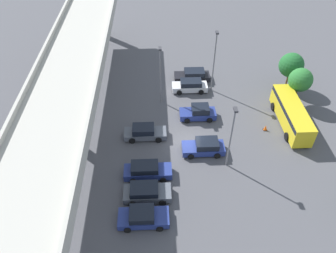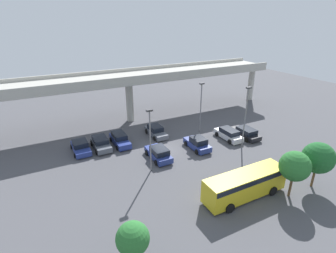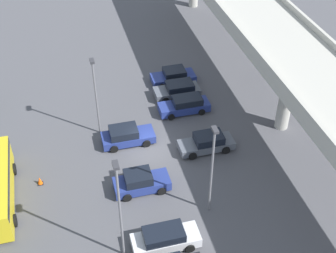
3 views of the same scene
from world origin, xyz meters
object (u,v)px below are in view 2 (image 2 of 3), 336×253
at_px(parked_car_2, 120,139).
at_px(parked_car_4, 156,131).
at_px(shuttle_bus, 245,183).
at_px(tree_front_left, 133,239).
at_px(parked_car_6, 229,134).
at_px(parked_car_1, 101,143).
at_px(traffic_cone, 216,180).
at_px(parked_car_0, 81,147).
at_px(parked_car_3, 159,153).
at_px(tree_front_far_right, 318,158).
at_px(parked_car_7, 245,133).
at_px(lamp_post_by_overpass, 246,113).
at_px(tree_front_right, 295,166).
at_px(lamp_post_near_aisle, 150,136).
at_px(parked_car_5, 198,144).
at_px(lamp_post_mid_lot, 201,104).

distance_m(parked_car_2, parked_car_4, 5.65).
height_order(shuttle_bus, tree_front_left, tree_front_left).
bearing_deg(parked_car_6, shuttle_bus, 146.95).
xyz_separation_m(parked_car_1, traffic_cone, (8.84, -13.70, -0.40)).
xyz_separation_m(parked_car_0, tree_front_left, (0.05, -19.54, 2.03)).
height_order(parked_car_3, tree_front_left, tree_front_left).
height_order(parked_car_6, tree_front_far_right, tree_front_far_right).
xyz_separation_m(parked_car_7, lamp_post_by_overpass, (-2.63, -2.23, 4.17)).
relative_size(parked_car_0, parked_car_1, 1.01).
xyz_separation_m(parked_car_3, traffic_cone, (3.17, -7.55, -0.42)).
distance_m(parked_car_0, tree_front_far_right, 27.71).
relative_size(parked_car_1, tree_front_right, 0.92).
bearing_deg(parked_car_1, parked_car_3, 42.65).
height_order(tree_front_left, tree_front_far_right, tree_front_far_right).
distance_m(lamp_post_near_aisle, tree_front_left, 12.79).
xyz_separation_m(parked_car_1, lamp_post_by_overpass, (17.05, -8.56, 4.15)).
bearing_deg(parked_car_5, lamp_post_near_aisle, 104.91).
distance_m(tree_front_left, traffic_cone, 12.88).
bearing_deg(parked_car_7, parked_car_6, 76.41).
height_order(parked_car_1, parked_car_7, parked_car_1).
height_order(shuttle_bus, lamp_post_mid_lot, lamp_post_mid_lot).
bearing_deg(tree_front_left, tree_front_right, 1.75).
bearing_deg(tree_front_far_right, parked_car_7, 79.44).
relative_size(shuttle_bus, traffic_cone, 12.54).
relative_size(parked_car_3, parked_car_7, 0.93).
bearing_deg(parked_car_2, parked_car_4, 92.83).
relative_size(parked_car_1, tree_front_far_right, 0.89).
distance_m(parked_car_1, tree_front_far_right, 25.70).
height_order(parked_car_0, parked_car_1, parked_car_1).
height_order(parked_car_5, traffic_cone, parked_car_5).
bearing_deg(parked_car_5, parked_car_7, -91.11).
distance_m(parked_car_6, lamp_post_near_aisle, 14.09).
height_order(parked_car_4, parked_car_7, parked_car_4).
bearing_deg(lamp_post_by_overpass, parked_car_4, 134.93).
bearing_deg(parked_car_2, traffic_cone, 24.44).
relative_size(parked_car_2, shuttle_bus, 0.54).
bearing_deg(tree_front_right, parked_car_7, 65.16).
relative_size(parked_car_3, traffic_cone, 6.47).
relative_size(parked_car_6, shuttle_bus, 0.53).
bearing_deg(parked_car_0, parked_car_3, 52.08).
distance_m(parked_car_5, traffic_cone, 7.97).
bearing_deg(lamp_post_mid_lot, parked_car_1, 173.18).
distance_m(parked_car_0, lamp_post_near_aisle, 11.21).
distance_m(parked_car_7, tree_front_far_right, 12.93).
bearing_deg(tree_front_right, parked_car_4, 106.55).
distance_m(shuttle_bus, tree_front_right, 4.87).
bearing_deg(parked_car_1, parked_car_7, 72.18).
distance_m(parked_car_0, tree_front_left, 19.64).
xyz_separation_m(parked_car_7, lamp_post_near_aisle, (-15.98, -1.90, 3.69)).
height_order(parked_car_3, parked_car_6, parked_car_3).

